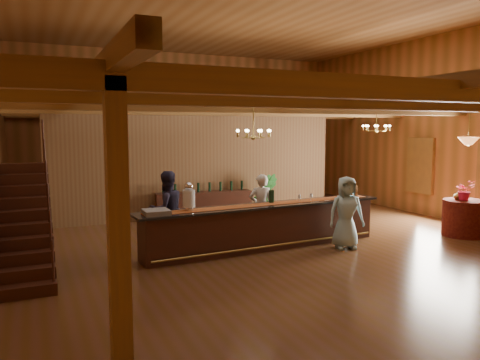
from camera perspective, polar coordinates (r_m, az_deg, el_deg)
name	(u,v)px	position (r m, az deg, el deg)	size (l,w,h in m)	color
floor	(267,238)	(11.69, 3.33, -7.13)	(14.00, 14.00, 0.00)	#533318
ceiling	(269,9)	(11.70, 3.51, 20.07)	(14.00, 14.00, 0.00)	#8E5E31
wall_back	(182,127)	(17.87, -7.06, 6.38)	(12.00, 0.10, 5.50)	#A56032
wall_right	(449,127)	(15.10, 24.17, 5.90)	(0.10, 14.00, 5.50)	#A56032
beam_grid	(259,107)	(11.83, 2.28, 8.86)	(11.90, 13.90, 0.39)	#946128
support_posts	(277,176)	(10.98, 4.58, 0.47)	(9.20, 10.20, 3.20)	#946128
partition_wall	(201,166)	(14.44, -4.82, 1.66)	(9.00, 0.18, 3.10)	brown
window_right_back	(421,166)	(15.80, 21.15, 1.66)	(0.12, 1.05, 1.75)	white
staircase	(23,222)	(9.50, -24.99, -4.67)	(1.00, 2.80, 2.00)	#39190F
backroom_boxes	(188,191)	(16.50, -6.40, -1.34)	(4.10, 0.60, 1.10)	#39190F
tasting_bar	(265,226)	(10.67, 3.10, -5.62)	(6.06, 1.17, 1.02)	#39190F
beverage_dispenser	(189,197)	(9.77, -6.25, -2.10)	(0.26, 0.26, 0.60)	silver
glass_rack_tray	(156,212)	(9.47, -10.19, -3.88)	(0.50, 0.50, 0.10)	gray
raffle_drum	(351,190)	(11.96, 13.41, -1.23)	(0.34, 0.24, 0.30)	olive
bar_bottle_0	(270,197)	(10.76, 3.73, -2.04)	(0.07, 0.07, 0.30)	black
bar_bottle_1	(272,197)	(10.77, 3.89, -2.03)	(0.07, 0.07, 0.30)	black
bar_bottle_2	(273,196)	(10.79, 3.99, -2.02)	(0.07, 0.07, 0.30)	black
backbar_shelf	(204,205)	(14.18, -4.40, -3.07)	(2.90, 0.45, 0.82)	#39190F
round_table	(464,218)	(13.16, 25.67, -4.19)	(1.06, 1.06, 0.92)	#380808
chandelier_left	(253,133)	(10.52, 1.65, 5.73)	(0.80, 0.80, 0.75)	#9E8641
chandelier_right	(376,128)	(14.54, 16.28, 6.14)	(0.80, 0.80, 0.62)	#9E8641
pendant_lamp	(468,141)	(12.97, 26.08, 4.30)	(0.52, 0.52, 0.90)	#9E8641
bartender	(261,207)	(11.41, 2.60, -3.31)	(0.59, 0.39, 1.62)	silver
staff_second	(167,210)	(10.66, -8.95, -3.64)	(0.86, 0.67, 1.77)	#25233A
guest	(346,213)	(10.85, 12.82, -3.89)	(0.80, 0.52, 1.64)	#95C3CD
floor_plant	(266,194)	(14.69, 3.13, -1.74)	(0.72, 0.58, 1.32)	#1D5D1F
table_flowers	(465,190)	(13.02, 25.70, -1.12)	(0.46, 0.40, 0.51)	#DB1B48
table_vase	(458,193)	(13.07, 25.02, -1.47)	(0.16, 0.16, 0.33)	#9E8641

